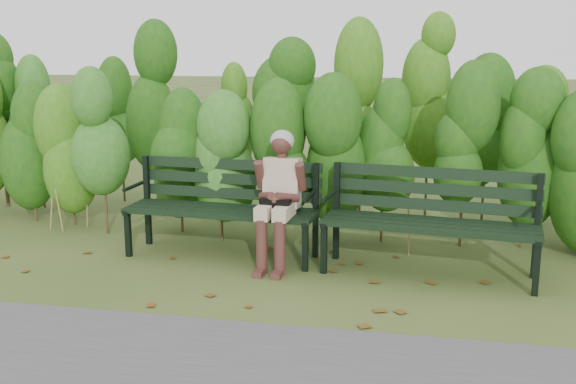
# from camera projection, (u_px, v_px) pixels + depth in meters

# --- Properties ---
(ground) EXTENTS (80.00, 80.00, 0.00)m
(ground) POSITION_uv_depth(u_px,v_px,m) (280.00, 282.00, 5.99)
(ground) COLOR #36501D
(hedge_band) EXTENTS (11.04, 1.67, 2.42)m
(hedge_band) POSITION_uv_depth(u_px,v_px,m) (315.00, 119.00, 7.51)
(hedge_band) COLOR #47381E
(hedge_band) RESTS_ON ground
(leaf_litter) EXTENTS (5.28, 2.15, 0.01)m
(leaf_litter) POSITION_uv_depth(u_px,v_px,m) (256.00, 289.00, 5.83)
(leaf_litter) COLOR brown
(leaf_litter) RESTS_ON ground
(bench_left) EXTENTS (1.92, 0.72, 0.95)m
(bench_left) POSITION_uv_depth(u_px,v_px,m) (224.00, 200.00, 6.71)
(bench_left) COLOR black
(bench_left) RESTS_ON ground
(bench_right) EXTENTS (1.99, 0.85, 0.96)m
(bench_right) POSITION_uv_depth(u_px,v_px,m) (431.00, 213.00, 6.15)
(bench_right) COLOR black
(bench_right) RESTS_ON ground
(seated_woman) EXTENTS (0.50, 0.72, 1.29)m
(seated_woman) POSITION_uv_depth(u_px,v_px,m) (279.00, 189.00, 6.34)
(seated_woman) COLOR tan
(seated_woman) RESTS_ON ground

